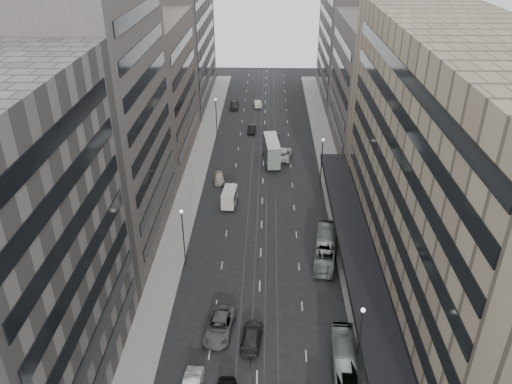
# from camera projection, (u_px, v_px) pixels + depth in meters

# --- Properties ---
(ground) EXTENTS (220.00, 220.00, 0.00)m
(ground) POSITION_uv_depth(u_px,v_px,m) (258.00, 334.00, 54.06)
(ground) COLOR black
(ground) RESTS_ON ground
(sidewalk_right) EXTENTS (4.00, 125.00, 0.15)m
(sidewalk_right) POSITION_uv_depth(u_px,v_px,m) (332.00, 177.00, 86.60)
(sidewalk_right) COLOR gray
(sidewalk_right) RESTS_ON ground
(sidewalk_left) EXTENTS (4.00, 125.00, 0.15)m
(sidewalk_left) POSITION_uv_depth(u_px,v_px,m) (194.00, 176.00, 87.15)
(sidewalk_left) COLOR gray
(sidewalk_left) RESTS_ON ground
(department_store) EXTENTS (19.20, 60.00, 30.00)m
(department_store) POSITION_uv_depth(u_px,v_px,m) (460.00, 180.00, 53.38)
(department_store) COLOR gray
(department_store) RESTS_ON ground
(building_right_mid) EXTENTS (15.00, 28.00, 24.00)m
(building_right_mid) POSITION_uv_depth(u_px,v_px,m) (379.00, 86.00, 93.35)
(building_right_mid) COLOR #4D4742
(building_right_mid) RESTS_ON ground
(building_right_far) EXTENTS (15.00, 32.00, 28.00)m
(building_right_far) POSITION_uv_depth(u_px,v_px,m) (356.00, 41.00, 118.67)
(building_right_far) COLOR slate
(building_right_far) RESTS_ON ground
(building_left_b) EXTENTS (15.00, 26.00, 34.00)m
(building_left_b) POSITION_uv_depth(u_px,v_px,m) (92.00, 121.00, 63.01)
(building_left_b) COLOR #4D4742
(building_left_b) RESTS_ON ground
(building_left_c) EXTENTS (15.00, 28.00, 25.00)m
(building_left_c) POSITION_uv_depth(u_px,v_px,m) (144.00, 91.00, 88.83)
(building_left_c) COLOR #685B51
(building_left_c) RESTS_ON ground
(building_left_d) EXTENTS (15.00, 38.00, 28.00)m
(building_left_d) POSITION_uv_depth(u_px,v_px,m) (174.00, 42.00, 117.02)
(building_left_d) COLOR slate
(building_left_d) RESTS_ON ground
(lamp_right_near) EXTENTS (0.44, 0.44, 8.32)m
(lamp_right_near) POSITION_uv_depth(u_px,v_px,m) (360.00, 334.00, 46.95)
(lamp_right_near) COLOR #262628
(lamp_right_near) RESTS_ON ground
(lamp_right_far) EXTENTS (0.44, 0.44, 8.32)m
(lamp_right_far) POSITION_uv_depth(u_px,v_px,m) (322.00, 156.00, 81.99)
(lamp_right_far) COLOR #262628
(lamp_right_far) RESTS_ON ground
(lamp_left_near) EXTENTS (0.44, 0.44, 8.32)m
(lamp_left_near) POSITION_uv_depth(u_px,v_px,m) (183.00, 231.00, 62.29)
(lamp_left_near) COLOR #262628
(lamp_left_near) RESTS_ON ground
(lamp_left_far) EXTENTS (0.44, 0.44, 8.32)m
(lamp_left_far) POSITION_uv_depth(u_px,v_px,m) (216.00, 113.00, 99.96)
(lamp_left_far) COLOR #262628
(lamp_left_far) RESTS_ON ground
(bus_near) EXTENTS (2.84, 9.91, 2.73)m
(bus_near) POSITION_uv_depth(u_px,v_px,m) (344.00, 364.00, 48.59)
(bus_near) COLOR gray
(bus_near) RESTS_ON ground
(bus_far) EXTENTS (3.87, 10.75, 2.93)m
(bus_far) POSITION_uv_depth(u_px,v_px,m) (325.00, 248.00, 65.61)
(bus_far) COLOR gray
(bus_far) RESTS_ON ground
(double_decker) EXTENTS (3.25, 8.51, 4.55)m
(double_decker) POSITION_uv_depth(u_px,v_px,m) (272.00, 150.00, 90.80)
(double_decker) COLOR slate
(double_decker) RESTS_ON ground
(panel_van) EXTENTS (2.49, 4.57, 2.78)m
(panel_van) POSITION_uv_depth(u_px,v_px,m) (229.00, 197.00, 77.47)
(panel_van) COLOR beige
(panel_van) RESTS_ON ground
(sedan_2) EXTENTS (3.52, 6.45, 1.71)m
(sedan_2) POSITION_uv_depth(u_px,v_px,m) (219.00, 326.00, 53.89)
(sedan_2) COLOR #505052
(sedan_2) RESTS_ON ground
(sedan_3) EXTENTS (2.63, 5.41, 1.52)m
(sedan_3) POSITION_uv_depth(u_px,v_px,m) (252.00, 336.00, 52.68)
(sedan_3) COLOR black
(sedan_3) RESTS_ON ground
(sedan_4) EXTENTS (2.36, 4.63, 1.51)m
(sedan_4) POSITION_uv_depth(u_px,v_px,m) (219.00, 178.00, 84.95)
(sedan_4) COLOR #B5A996
(sedan_4) RESTS_ON ground
(sedan_5) EXTENTS (1.71, 4.44, 1.44)m
(sedan_5) POSITION_uv_depth(u_px,v_px,m) (252.00, 129.00, 104.64)
(sedan_5) COLOR black
(sedan_5) RESTS_ON ground
(sedan_6) EXTENTS (3.66, 6.49, 1.71)m
(sedan_6) POSITION_uv_depth(u_px,v_px,m) (283.00, 154.00, 93.39)
(sedan_6) COLOR silver
(sedan_6) RESTS_ON ground
(sedan_7) EXTENTS (2.38, 4.91, 1.38)m
(sedan_7) POSITION_uv_depth(u_px,v_px,m) (274.00, 136.00, 101.22)
(sedan_7) COLOR slate
(sedan_7) RESTS_ON ground
(sedan_8) EXTENTS (2.15, 5.00, 1.68)m
(sedan_8) POSITION_uv_depth(u_px,v_px,m) (234.00, 105.00, 117.77)
(sedan_8) COLOR #242427
(sedan_8) RESTS_ON ground
(sedan_9) EXTENTS (2.14, 4.82, 1.54)m
(sedan_9) POSITION_uv_depth(u_px,v_px,m) (257.00, 103.00, 119.06)
(sedan_9) COLOR #BCB79C
(sedan_9) RESTS_ON ground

